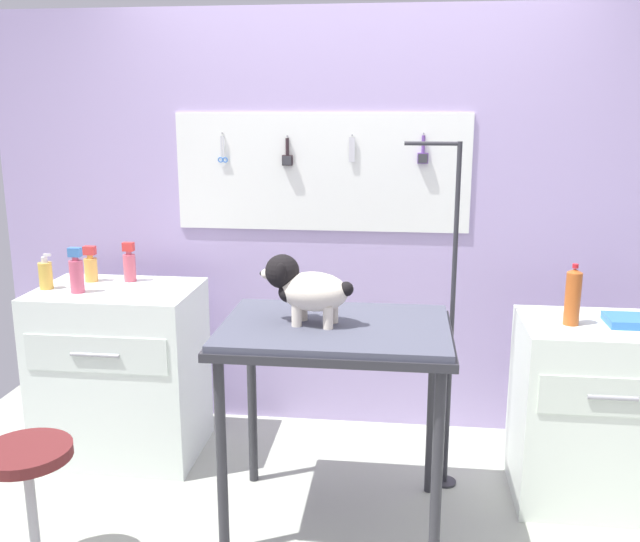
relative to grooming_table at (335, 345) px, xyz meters
name	(u,v)px	position (x,y,z in m)	size (l,w,h in m)	color
rear_wall_panel	(351,224)	(-0.01, 1.03, 0.34)	(4.00, 0.11, 2.30)	#AF9BCE
grooming_table	(335,345)	(0.00, 0.00, 0.00)	(0.97, 0.69, 0.91)	#2D2D33
grooming_arm	(449,333)	(0.50, 0.37, -0.05)	(0.30, 0.11, 1.64)	#2D2D33
dog	(305,288)	(-0.13, -0.01, 0.25)	(0.40, 0.22, 0.29)	silver
counter_left	(122,371)	(-1.16, 0.50, -0.37)	(0.80, 0.58, 0.89)	white
cabinet_right	(592,412)	(1.15, 0.33, -0.39)	(0.68, 0.54, 0.85)	white
stool	(28,471)	(-1.13, -0.50, -0.38)	(0.34, 0.34, 0.54)	#9E9EA3
pump_bottle_white	(129,265)	(-1.15, 0.66, 0.17)	(0.06, 0.06, 0.21)	#CD5366
spray_bottle_short	(91,267)	(-1.35, 0.63, 0.16)	(0.07, 0.07, 0.19)	#E7AA4A
shampoo_bottle	(46,275)	(-1.51, 0.46, 0.15)	(0.07, 0.07, 0.18)	gold
conditioner_bottle	(77,273)	(-1.32, 0.41, 0.18)	(0.07, 0.07, 0.23)	#CD516B
soda_bottle	(573,297)	(1.02, 0.30, 0.16)	(0.07, 0.07, 0.27)	#B35320
supply_tray	(634,321)	(1.29, 0.32, 0.05)	(0.24, 0.18, 0.04)	#3372C5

